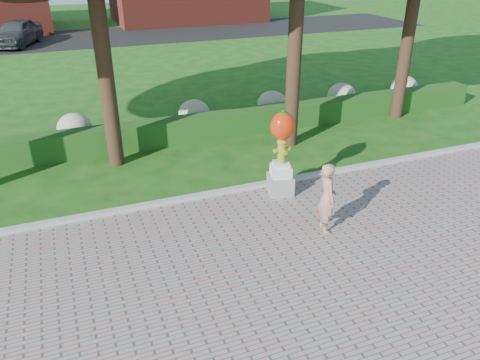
# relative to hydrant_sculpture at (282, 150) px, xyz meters

# --- Properties ---
(ground) EXTENTS (100.00, 100.00, 0.00)m
(ground) POSITION_rel_hydrant_sculpture_xyz_m (-1.69, -2.50, -1.24)
(ground) COLOR #134B12
(ground) RESTS_ON ground
(curb) EXTENTS (40.00, 0.18, 0.15)m
(curb) POSITION_rel_hydrant_sculpture_xyz_m (-1.69, 0.50, -1.16)
(curb) COLOR #ADADA5
(curb) RESTS_ON ground
(lawn_hedge) EXTENTS (24.00, 0.70, 0.80)m
(lawn_hedge) POSITION_rel_hydrant_sculpture_xyz_m (-1.69, 4.50, -0.84)
(lawn_hedge) COLOR #224614
(lawn_hedge) RESTS_ON ground
(hydrangea_row) EXTENTS (20.10, 1.10, 0.99)m
(hydrangea_row) POSITION_rel_hydrant_sculpture_xyz_m (-1.12, 5.50, -0.69)
(hydrangea_row) COLOR tan
(hydrangea_row) RESTS_ON ground
(street) EXTENTS (50.00, 8.00, 0.02)m
(street) POSITION_rel_hydrant_sculpture_xyz_m (-1.69, 25.50, -1.23)
(street) COLOR black
(street) RESTS_ON ground
(hydrant_sculpture) EXTENTS (0.74, 0.74, 2.27)m
(hydrant_sculpture) POSITION_rel_hydrant_sculpture_xyz_m (0.00, 0.00, 0.00)
(hydrant_sculpture) COLOR gray
(hydrant_sculpture) RESTS_ON walkway
(woman) EXTENTS (0.50, 0.66, 1.64)m
(woman) POSITION_rel_hydrant_sculpture_xyz_m (0.16, -1.97, -0.38)
(woman) COLOR tan
(woman) RESTS_ON walkway
(parked_car) EXTENTS (3.47, 5.10, 1.61)m
(parked_car) POSITION_rel_hydrant_sculpture_xyz_m (-6.94, 24.26, -0.41)
(parked_car) COLOR #3F4146
(parked_car) RESTS_ON street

